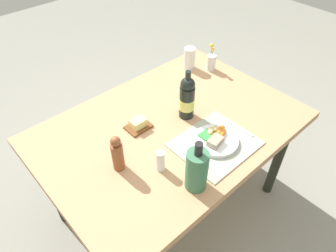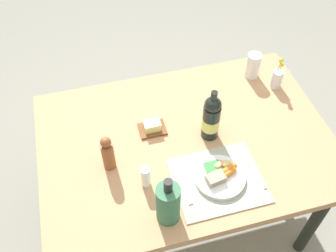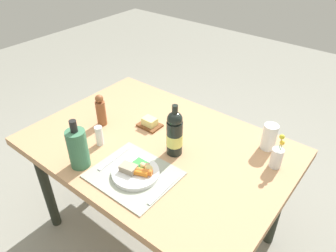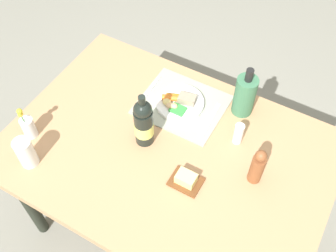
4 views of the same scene
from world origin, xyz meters
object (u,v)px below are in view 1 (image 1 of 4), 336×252
object	(u,v)px
dining_table	(171,135)
dinner_plate	(216,139)
knife	(236,126)
flower_vase	(211,62)
salt_shaker	(161,161)
water_tumbler	(189,60)
pepper_mill	(117,154)
wine_bottle	(187,98)
cooler_bottle	(197,170)
fork	(191,157)
butter_dish	(138,125)

from	to	relation	value
dining_table	dinner_plate	world-z (taller)	dinner_plate
knife	flower_vase	bearing A→B (deg)	54.06
salt_shaker	flower_vase	bearing A→B (deg)	27.31
water_tumbler	pepper_mill	world-z (taller)	pepper_mill
flower_vase	wine_bottle	bearing A→B (deg)	-153.32
dinner_plate	cooler_bottle	world-z (taller)	cooler_bottle
pepper_mill	salt_shaker	bearing A→B (deg)	-45.47
salt_shaker	cooler_bottle	bearing A→B (deg)	-73.13
fork	butter_dish	world-z (taller)	butter_dish
flower_vase	butter_dish	xyz separation A→B (m)	(-0.71, -0.13, -0.04)
butter_dish	salt_shaker	distance (m)	0.31
pepper_mill	wine_bottle	distance (m)	0.50
knife	salt_shaker	distance (m)	0.49
dinner_plate	butter_dish	distance (m)	0.41
pepper_mill	salt_shaker	size ratio (longest dim) A/B	1.75
fork	pepper_mill	bearing A→B (deg)	144.39
dining_table	dinner_plate	distance (m)	0.28
flower_vase	pepper_mill	xyz separation A→B (m)	(-0.95, -0.28, 0.03)
knife	salt_shaker	world-z (taller)	salt_shaker
dinner_plate	fork	distance (m)	0.17
water_tumbler	wine_bottle	xyz separation A→B (m)	(-0.36, -0.34, 0.06)
fork	wine_bottle	size ratio (longest dim) A/B	0.72
knife	pepper_mill	bearing A→B (deg)	161.56
fork	water_tumbler	world-z (taller)	water_tumbler
salt_shaker	wine_bottle	distance (m)	0.41
dinner_plate	water_tumbler	distance (m)	0.71
wine_bottle	dining_table	bearing A→B (deg)	179.16
knife	flower_vase	distance (m)	0.58
knife	water_tumbler	distance (m)	0.63
dinner_plate	butter_dish	size ratio (longest dim) A/B	1.75
cooler_bottle	fork	bearing A→B (deg)	51.55
dining_table	cooler_bottle	bearing A→B (deg)	-117.48
wine_bottle	knife	bearing A→B (deg)	-61.80
pepper_mill	dinner_plate	bearing A→B (deg)	-23.05
wine_bottle	pepper_mill	bearing A→B (deg)	-173.91
knife	wine_bottle	world-z (taller)	wine_bottle
dinner_plate	pepper_mill	world-z (taller)	pepper_mill
dining_table	water_tumbler	bearing A→B (deg)	35.38
dinner_plate	wine_bottle	world-z (taller)	wine_bottle
fork	flower_vase	distance (m)	0.81
dining_table	butter_dish	bearing A→B (deg)	145.04
salt_shaker	dining_table	bearing A→B (deg)	38.46
water_tumbler	cooler_bottle	distance (m)	0.97
knife	butter_dish	world-z (taller)	butter_dish
dining_table	pepper_mill	distance (m)	0.42
salt_shaker	fork	bearing A→B (deg)	-17.02
dinner_plate	knife	size ratio (longest dim) A/B	1.03
butter_dish	wine_bottle	xyz separation A→B (m)	(0.26, -0.10, 0.10)
flower_vase	pepper_mill	bearing A→B (deg)	-163.49
water_tumbler	pepper_mill	distance (m)	0.94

